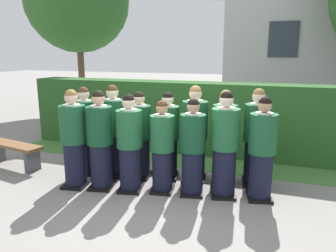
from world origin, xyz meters
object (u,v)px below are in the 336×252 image
(student_front_row_3, at_px, (162,149))
(student_rear_row_5, at_px, (224,139))
(student_rear_row_2, at_px, (140,137))
(student_rear_row_4, at_px, (195,136))
(student_rear_row_0, at_px, (86,133))
(student_rear_row_1, at_px, (114,133))
(student_front_row_6, at_px, (262,151))
(student_front_row_5, at_px, (225,147))
(student_rear_row_3, at_px, (168,138))
(student_front_row_4, at_px, (193,149))
(student_rear_row_6, at_px, (256,140))
(wooden_bench, at_px, (13,150))
(student_front_row_0, at_px, (74,141))
(student_front_row_2, at_px, (130,146))
(student_front_row_1, at_px, (100,142))

(student_front_row_3, height_order, student_rear_row_5, student_rear_row_5)
(student_rear_row_2, bearing_deg, student_rear_row_4, 10.08)
(student_rear_row_0, xyz_separation_m, student_rear_row_4, (2.03, 0.32, 0.03))
(student_rear_row_1, bearing_deg, student_front_row_3, -19.64)
(student_front_row_6, height_order, student_rear_row_0, student_rear_row_0)
(student_front_row_5, xyz_separation_m, student_rear_row_4, (-0.61, 0.46, 0.01))
(student_rear_row_3, height_order, student_rear_row_5, student_rear_row_5)
(student_front_row_4, relative_size, student_rear_row_3, 0.99)
(student_front_row_4, xyz_separation_m, student_rear_row_1, (-1.59, 0.32, 0.06))
(student_front_row_4, height_order, student_front_row_5, student_front_row_5)
(student_front_row_3, relative_size, student_rear_row_1, 0.90)
(student_front_row_5, height_order, student_rear_row_6, student_front_row_5)
(student_front_row_3, bearing_deg, student_rear_row_1, 160.36)
(student_rear_row_0, relative_size, wooden_bench, 1.15)
(student_front_row_0, distance_m, wooden_bench, 1.86)
(wooden_bench, bearing_deg, student_front_row_4, -0.80)
(student_front_row_3, bearing_deg, student_front_row_2, -165.73)
(student_front_row_4, bearing_deg, student_rear_row_4, 101.58)
(student_front_row_0, relative_size, student_rear_row_2, 1.05)
(student_front_row_4, relative_size, wooden_bench, 1.09)
(student_front_row_0, distance_m, student_front_row_5, 2.51)
(student_front_row_3, xyz_separation_m, student_front_row_6, (1.55, 0.24, 0.05))
(student_rear_row_2, height_order, student_rear_row_4, student_rear_row_4)
(student_front_row_0, height_order, student_rear_row_4, student_rear_row_4)
(student_front_row_0, relative_size, student_rear_row_3, 1.06)
(student_rear_row_6, bearing_deg, student_rear_row_0, -170.90)
(student_front_row_3, bearing_deg, student_rear_row_3, 101.22)
(student_front_row_6, xyz_separation_m, student_rear_row_3, (-1.66, 0.35, -0.02))
(student_front_row_1, bearing_deg, student_front_row_4, 9.94)
(student_rear_row_5, bearing_deg, student_front_row_6, -37.11)
(student_rear_row_3, xyz_separation_m, student_rear_row_6, (1.53, 0.21, 0.05))
(student_front_row_2, distance_m, student_front_row_6, 2.10)
(student_front_row_1, bearing_deg, student_front_row_6, 9.62)
(student_front_row_0, distance_m, student_rear_row_2, 1.16)
(student_front_row_2, height_order, student_rear_row_5, student_rear_row_5)
(student_rear_row_5, bearing_deg, student_rear_row_0, -170.38)
(student_front_row_6, height_order, student_rear_row_6, student_rear_row_6)
(student_front_row_6, height_order, wooden_bench, student_front_row_6)
(student_front_row_1, relative_size, student_front_row_5, 0.99)
(student_front_row_2, relative_size, student_rear_row_0, 0.98)
(student_rear_row_3, relative_size, wooden_bench, 1.10)
(student_front_row_0, distance_m, student_front_row_2, 0.98)
(student_front_row_6, relative_size, wooden_bench, 1.12)
(student_front_row_0, relative_size, student_rear_row_5, 1.02)
(student_front_row_3, distance_m, student_rear_row_1, 1.17)
(student_rear_row_0, height_order, student_rear_row_1, student_rear_row_1)
(student_rear_row_2, xyz_separation_m, wooden_bench, (-2.64, -0.34, -0.41))
(student_front_row_1, height_order, student_front_row_4, student_front_row_1)
(student_rear_row_0, distance_m, wooden_bench, 1.66)
(student_front_row_6, relative_size, student_rear_row_5, 0.98)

